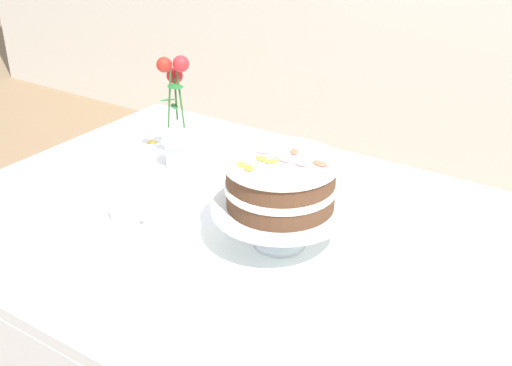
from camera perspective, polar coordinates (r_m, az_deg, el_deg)
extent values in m
cube|color=white|center=(1.44, -1.46, -4.15)|extent=(1.40, 1.00, 0.03)
cylinder|color=brown|center=(2.22, -8.16, -3.43)|extent=(0.06, 0.06, 0.71)
cube|color=white|center=(1.35, 2.15, -5.68)|extent=(0.38, 0.38, 0.00)
cylinder|color=silver|center=(1.34, 2.16, -5.44)|extent=(0.11, 0.11, 0.01)
cylinder|color=silver|center=(1.32, 2.19, -3.89)|extent=(0.03, 0.03, 0.07)
cylinder|color=silver|center=(1.30, 2.22, -2.24)|extent=(0.29, 0.29, 0.01)
cylinder|color=brown|center=(1.29, 2.24, -1.28)|extent=(0.22, 0.22, 0.04)
cylinder|color=white|center=(1.27, 2.26, -0.23)|extent=(0.23, 0.23, 0.02)
cylinder|color=brown|center=(1.26, 2.29, 0.83)|extent=(0.22, 0.22, 0.04)
cylinder|color=white|center=(1.25, 2.31, 1.93)|extent=(0.23, 0.23, 0.02)
ellipsoid|color=yellow|center=(1.24, 0.54, 2.26)|extent=(0.04, 0.03, 0.01)
ellipsoid|color=#E56B51|center=(1.23, 5.90, 1.81)|extent=(0.04, 0.03, 0.00)
ellipsoid|color=yellow|center=(1.23, 1.48, 2.01)|extent=(0.03, 0.03, 0.01)
ellipsoid|color=#E56B51|center=(1.27, 3.56, 2.90)|extent=(0.03, 0.04, 0.01)
ellipsoid|color=pink|center=(1.24, 2.70, 2.15)|extent=(0.03, 0.03, 0.01)
ellipsoid|color=pink|center=(1.27, 0.74, 2.93)|extent=(0.04, 0.03, 0.01)
ellipsoid|color=pink|center=(1.22, 4.19, 1.86)|extent=(0.04, 0.04, 0.01)
ellipsoid|color=pink|center=(1.26, 2.13, 2.61)|extent=(0.03, 0.03, 0.00)
ellipsoid|color=orange|center=(1.20, -0.64, 1.37)|extent=(0.03, 0.03, 0.00)
ellipsoid|color=yellow|center=(1.22, -1.26, 1.74)|extent=(0.03, 0.03, 0.00)
cylinder|color=silver|center=(1.69, -7.05, 2.67)|extent=(0.07, 0.07, 0.07)
cone|color=silver|center=(1.67, -7.18, 4.80)|extent=(0.09, 0.09, 0.06)
cylinder|color=#2D6028|center=(1.63, -6.96, 7.90)|extent=(0.02, 0.01, 0.17)
sphere|color=red|center=(1.60, -6.90, 10.79)|extent=(0.04, 0.04, 0.04)
ellipsoid|color=#236B2D|center=(1.62, -7.40, 8.75)|extent=(0.05, 0.03, 0.01)
cylinder|color=#2D6028|center=(1.66, -7.33, 7.49)|extent=(0.02, 0.02, 0.13)
sphere|color=red|center=(1.65, -7.46, 9.73)|extent=(0.04, 0.04, 0.04)
ellipsoid|color=#236B2D|center=(1.67, -7.48, 6.97)|extent=(0.04, 0.05, 0.01)
cylinder|color=#2D6028|center=(1.63, -7.92, 7.84)|extent=(0.02, 0.02, 0.17)
sphere|color=red|center=(1.60, -8.42, 10.67)|extent=(0.04, 0.04, 0.04)
ellipsoid|color=#236B2D|center=(1.63, -8.05, 7.55)|extent=(0.04, 0.05, 0.01)
cylinder|color=white|center=(1.46, -11.65, -3.44)|extent=(0.13, 0.13, 0.01)
cylinder|color=white|center=(1.44, -11.76, -2.40)|extent=(0.07, 0.07, 0.05)
torus|color=white|center=(1.41, -10.43, -2.82)|extent=(0.03, 0.01, 0.03)
ellipsoid|color=yellow|center=(1.87, -9.46, 3.74)|extent=(0.04, 0.03, 0.00)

